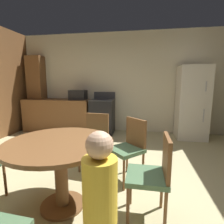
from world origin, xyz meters
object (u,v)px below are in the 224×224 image
(microwave, at_px, (78,95))
(dining_table, at_px, (60,156))
(chair_north, at_px, (95,137))
(chair_northeast, at_px, (130,145))
(oven_range, at_px, (103,116))
(refrigerator, at_px, (192,103))
(chair_east, at_px, (154,172))
(person_child, at_px, (100,209))

(microwave, height_order, dining_table, microwave)
(microwave, xyz_separation_m, chair_north, (0.99, -1.94, -0.53))
(chair_northeast, bearing_deg, oven_range, -113.38)
(refrigerator, relative_size, dining_table, 1.55)
(oven_range, bearing_deg, chair_east, -68.11)
(chair_north, distance_m, chair_northeast, 0.64)
(refrigerator, relative_size, person_child, 1.61)
(refrigerator, bearing_deg, person_child, -112.00)
(refrigerator, distance_m, dining_table, 3.53)
(chair_north, height_order, person_child, person_child)
(chair_northeast, relative_size, person_child, 0.80)
(chair_northeast, bearing_deg, chair_east, 67.23)
(refrigerator, relative_size, chair_north, 2.02)
(chair_northeast, bearing_deg, microwave, -100.00)
(dining_table, bearing_deg, chair_east, -0.42)
(microwave, distance_m, chair_northeast, 2.77)
(chair_east, distance_m, person_child, 0.79)
(oven_range, xyz_separation_m, microwave, (-0.68, -0.00, 0.56))
(person_child, bearing_deg, oven_range, -28.60)
(refrigerator, height_order, chair_northeast, refrigerator)
(chair_northeast, bearing_deg, refrigerator, -166.99)
(person_child, bearing_deg, refrigerator, -63.07)
(chair_east, bearing_deg, chair_northeast, -67.23)
(oven_range, distance_m, refrigerator, 2.28)
(person_child, bearing_deg, dining_table, 0.00)
(microwave, relative_size, chair_east, 0.51)
(microwave, bearing_deg, oven_range, 0.31)
(chair_north, bearing_deg, oven_range, -163.81)
(chair_northeast, xyz_separation_m, person_child, (-0.09, -1.39, 0.08))
(dining_table, xyz_separation_m, person_child, (0.60, -0.69, -0.02))
(chair_north, xyz_separation_m, chair_northeast, (0.57, -0.28, 0.00))
(chair_east, height_order, chair_northeast, same)
(dining_table, relative_size, chair_north, 1.31)
(microwave, xyz_separation_m, person_child, (1.47, -3.61, -0.45))
(refrigerator, bearing_deg, chair_northeast, -121.86)
(microwave, distance_m, dining_table, 3.07)
(chair_northeast, height_order, person_child, person_child)
(microwave, relative_size, person_child, 0.40)
(chair_northeast, bearing_deg, dining_table, 0.00)
(oven_range, xyz_separation_m, dining_table, (0.20, -2.92, 0.13))
(oven_range, bearing_deg, refrigerator, -1.38)
(microwave, xyz_separation_m, chair_northeast, (1.56, -2.22, -0.53))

